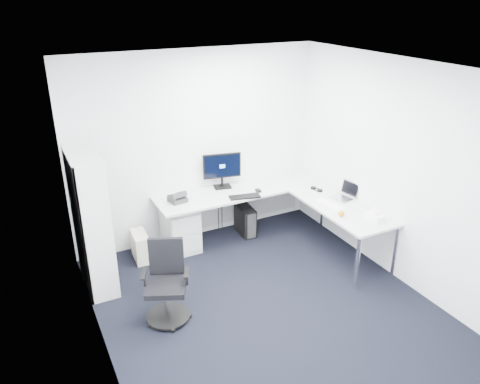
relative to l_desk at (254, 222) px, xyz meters
name	(u,v)px	position (x,y,z in m)	size (l,w,h in m)	color
ground	(270,311)	(-0.55, -1.40, -0.37)	(4.20, 4.20, 0.00)	black
ceiling	(277,71)	(-0.55, -1.40, 2.33)	(4.20, 4.20, 0.00)	white
wall_back	(197,148)	(-0.55, 0.70, 0.98)	(3.60, 0.02, 2.70)	white
wall_front	(433,323)	(-0.55, -3.50, 0.98)	(3.60, 0.02, 2.70)	white
wall_left	(95,244)	(-2.35, -1.40, 0.98)	(0.02, 4.20, 2.70)	white
wall_right	(403,175)	(1.25, -1.40, 0.98)	(0.02, 4.20, 2.70)	white
l_desk	(254,222)	(0.00, 0.00, 0.00)	(2.56, 1.43, 0.75)	#BCBEBF
drawer_pedestal	(180,227)	(-0.96, 0.40, -0.04)	(0.44, 0.54, 0.67)	#BCBEBF
bookshelf	(91,222)	(-2.17, 0.05, 0.48)	(0.33, 0.85, 1.71)	silver
task_chair	(166,284)	(-1.63, -1.01, 0.08)	(0.51, 0.51, 0.91)	black
black_pc_tower	(245,220)	(0.06, 0.39, -0.16)	(0.19, 0.44, 0.43)	black
beige_pc_tower	(140,246)	(-1.55, 0.37, -0.18)	(0.18, 0.41, 0.39)	beige
power_strip	(250,219)	(0.31, 0.71, -0.35)	(0.39, 0.07, 0.04)	white
monitor	(222,170)	(-0.24, 0.54, 0.64)	(0.55, 0.18, 0.53)	black
black_keyboard	(245,197)	(-0.11, 0.08, 0.38)	(0.43, 0.15, 0.02)	black
mouse	(258,191)	(0.15, 0.17, 0.39)	(0.06, 0.10, 0.03)	black
desk_phone	(177,197)	(-0.99, 0.36, 0.45)	(0.21, 0.21, 0.15)	#2C2C2E
laptop	(341,192)	(1.04, -0.56, 0.48)	(0.30, 0.29, 0.21)	silver
white_keyboard	(330,205)	(0.79, -0.67, 0.38)	(0.13, 0.45, 0.02)	white
headphones	(317,189)	(0.92, -0.16, 0.40)	(0.12, 0.18, 0.05)	black
orange_fruit	(341,213)	(0.71, -0.99, 0.41)	(0.08, 0.08, 0.08)	orange
tissue_box	(375,217)	(1.02, -1.26, 0.41)	(0.13, 0.24, 0.08)	white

